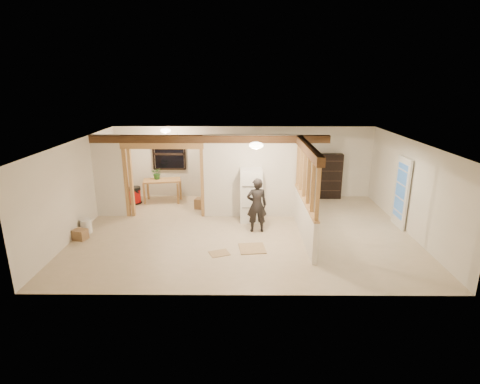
{
  "coord_description": "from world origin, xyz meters",
  "views": [
    {
      "loc": [
        -0.03,
        -9.66,
        4.03
      ],
      "look_at": [
        -0.11,
        0.4,
        1.01
      ],
      "focal_mm": 28.0,
      "sensor_mm": 36.0,
      "label": 1
    }
  ],
  "objects_px": {
    "refrigerator": "(251,195)",
    "woman": "(257,205)",
    "work_table": "(163,191)",
    "bookshelf": "(330,176)",
    "shop_vac": "(135,195)"
  },
  "relations": [
    {
      "from": "work_table",
      "to": "bookshelf",
      "type": "height_order",
      "value": "bookshelf"
    },
    {
      "from": "work_table",
      "to": "bookshelf",
      "type": "bearing_deg",
      "value": -5.55
    },
    {
      "from": "refrigerator",
      "to": "woman",
      "type": "xyz_separation_m",
      "value": [
        0.13,
        -0.86,
        -0.01
      ]
    },
    {
      "from": "shop_vac",
      "to": "work_table",
      "type": "bearing_deg",
      "value": 12.76
    },
    {
      "from": "refrigerator",
      "to": "woman",
      "type": "bearing_deg",
      "value": -81.11
    },
    {
      "from": "woman",
      "to": "shop_vac",
      "type": "distance_m",
      "value": 4.72
    },
    {
      "from": "shop_vac",
      "to": "bookshelf",
      "type": "xyz_separation_m",
      "value": [
        6.72,
        0.66,
        0.5
      ]
    },
    {
      "from": "refrigerator",
      "to": "woman",
      "type": "height_order",
      "value": "refrigerator"
    },
    {
      "from": "woman",
      "to": "bookshelf",
      "type": "xyz_separation_m",
      "value": [
        2.68,
        3.07,
        0.03
      ]
    },
    {
      "from": "woman",
      "to": "work_table",
      "type": "distance_m",
      "value": 4.1
    },
    {
      "from": "shop_vac",
      "to": "bookshelf",
      "type": "bearing_deg",
      "value": 5.64
    },
    {
      "from": "woman",
      "to": "bookshelf",
      "type": "height_order",
      "value": "bookshelf"
    },
    {
      "from": "shop_vac",
      "to": "bookshelf",
      "type": "relative_size",
      "value": 0.37
    },
    {
      "from": "refrigerator",
      "to": "shop_vac",
      "type": "distance_m",
      "value": 4.23
    },
    {
      "from": "work_table",
      "to": "bookshelf",
      "type": "xyz_separation_m",
      "value": [
        5.81,
        0.46,
        0.4
      ]
    }
  ]
}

